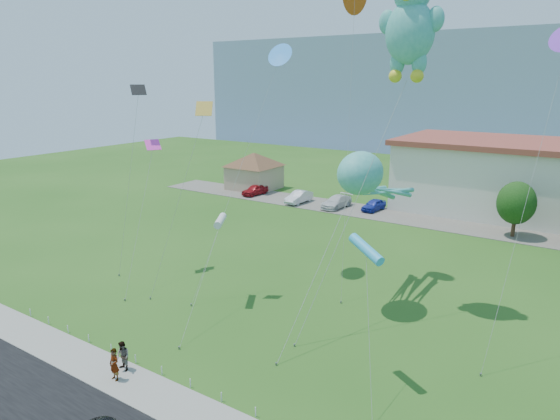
% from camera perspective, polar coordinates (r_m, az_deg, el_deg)
% --- Properties ---
extents(ground, '(160.00, 160.00, 0.00)m').
position_cam_1_polar(ground, '(27.97, -9.83, -17.47)').
color(ground, '#245217').
rests_on(ground, ground).
extents(sidewalk, '(80.00, 2.50, 0.10)m').
position_cam_1_polar(sidewalk, '(26.37, -14.17, -19.79)').
color(sidewalk, gray).
rests_on(sidewalk, ground).
extents(parking_strip, '(70.00, 6.00, 0.06)m').
position_cam_1_polar(parking_strip, '(56.48, 15.17, -0.98)').
color(parking_strip, '#59544C').
rests_on(parking_strip, ground).
extents(hill_ridge, '(160.00, 50.00, 25.00)m').
position_cam_1_polar(hill_ridge, '(137.94, 27.24, 12.16)').
color(hill_ridge, '#7591A2').
rests_on(hill_ridge, ground).
extents(pavilion, '(9.20, 9.20, 5.00)m').
position_cam_1_polar(pavilion, '(69.33, -2.97, 4.90)').
color(pavilion, tan).
rests_on(pavilion, ground).
extents(rope_fence, '(26.05, 0.05, 0.50)m').
position_cam_1_polar(rope_fence, '(27.07, -11.83, -18.14)').
color(rope_fence, white).
rests_on(rope_fence, ground).
extents(tree_near, '(3.60, 3.60, 5.47)m').
position_cam_1_polar(tree_near, '(52.59, 25.40, 0.73)').
color(tree_near, '#3F2B19').
rests_on(tree_near, ground).
extents(pedestrian_left, '(0.64, 0.44, 1.71)m').
position_cam_1_polar(pedestrian_left, '(27.45, -18.42, -16.40)').
color(pedestrian_left, gray).
rests_on(pedestrian_left, sidewalk).
extents(pedestrian_right, '(0.88, 0.73, 1.61)m').
position_cam_1_polar(pedestrian_right, '(28.10, -17.53, -15.66)').
color(pedestrian_right, gray).
rests_on(pedestrian_right, sidewalk).
extents(parked_car_red, '(2.04, 4.17, 1.37)m').
position_cam_1_polar(parked_car_red, '(65.70, -2.88, 2.33)').
color(parked_car_red, maroon).
rests_on(parked_car_red, parking_strip).
extents(parked_car_silver, '(1.67, 4.43, 1.45)m').
position_cam_1_polar(parked_car_silver, '(61.43, 2.17, 1.50)').
color(parked_car_silver, silver).
rests_on(parked_car_silver, parking_strip).
extents(parked_car_white, '(2.38, 5.00, 1.41)m').
position_cam_1_polar(parked_car_white, '(59.43, 6.47, 0.95)').
color(parked_car_white, silver).
rests_on(parked_car_white, parking_strip).
extents(parked_car_blue, '(1.93, 3.94, 1.29)m').
position_cam_1_polar(parked_car_blue, '(58.82, 10.67, 0.58)').
color(parked_car_blue, '#1C2C9C').
rests_on(parked_car_blue, parking_strip).
extents(octopus_kite, '(2.75, 14.97, 10.47)m').
position_cam_1_polar(octopus_kite, '(32.84, 9.88, 3.36)').
color(octopus_kite, teal).
rests_on(octopus_kite, ground).
extents(teddy_bear_kite, '(4.59, 10.02, 20.96)m').
position_cam_1_polar(teddy_bear_kite, '(32.53, 14.68, 19.85)').
color(teddy_bear_kite, teal).
rests_on(teddy_bear_kite, ground).
extents(small_kite_white, '(2.54, 7.69, 6.10)m').
position_cam_1_polar(small_kite_white, '(33.46, -6.87, -1.31)').
color(small_kite_white, silver).
rests_on(small_kite_white, ground).
extents(small_kite_cyan, '(2.41, 4.51, 7.33)m').
position_cam_1_polar(small_kite_cyan, '(24.36, 9.83, -4.56)').
color(small_kite_cyan, '#30A6D8').
rests_on(small_kite_cyan, ground).
extents(small_kite_blue, '(2.00, 9.97, 17.25)m').
position_cam_1_polar(small_kite_blue, '(37.84, -0.25, 16.77)').
color(small_kite_blue, '#267DD7').
rests_on(small_kite_blue, ground).
extents(small_kite_yellow, '(3.30, 4.07, 13.37)m').
position_cam_1_polar(small_kite_yellow, '(33.77, -9.43, 8.74)').
color(small_kite_yellow, gold).
rests_on(small_kite_yellow, ground).
extents(small_kite_pink, '(3.36, 6.54, 10.40)m').
position_cam_1_polar(small_kite_pink, '(39.03, -14.63, 5.49)').
color(small_kite_pink, '#FF38C1').
rests_on(small_kite_pink, ground).
extents(small_kite_orange, '(3.60, 6.74, 21.34)m').
position_cam_1_polar(small_kite_orange, '(38.33, 8.52, 22.49)').
color(small_kite_orange, '#D24917').
rests_on(small_kite_orange, ground).
extents(small_kite_black, '(1.29, 3.89, 14.47)m').
position_cam_1_polar(small_kite_black, '(40.08, -16.14, 10.59)').
color(small_kite_black, black).
rests_on(small_kite_black, ground).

